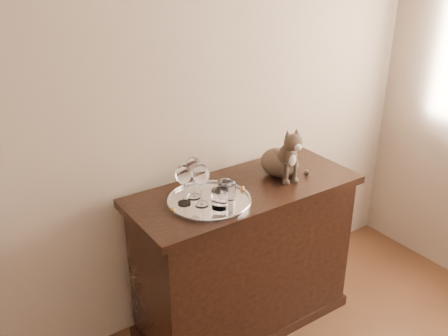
{
  "coord_description": "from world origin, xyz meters",
  "views": [
    {
      "loc": [
        -0.74,
        0.15,
        1.98
      ],
      "look_at": [
        0.48,
        1.95,
        0.98
      ],
      "focal_mm": 40.0,
      "sensor_mm": 36.0,
      "label": 1
    }
  ],
  "objects_px": {
    "sideboard": "(244,258)",
    "cat": "(280,150)",
    "tumbler_a": "(227,192)",
    "tray": "(209,201)",
    "wine_glass_b": "(194,178)",
    "tumbler_b": "(220,199)",
    "wine_glass_a": "(184,185)",
    "wine_glass_d": "(201,185)",
    "tumbler_c": "(225,189)"
  },
  "relations": [
    {
      "from": "tumbler_b",
      "to": "cat",
      "type": "relative_size",
      "value": 0.31
    },
    {
      "from": "tray",
      "to": "wine_glass_d",
      "type": "distance_m",
      "value": 0.12
    },
    {
      "from": "tumbler_c",
      "to": "cat",
      "type": "distance_m",
      "value": 0.4
    },
    {
      "from": "cat",
      "to": "tray",
      "type": "bearing_deg",
      "value": -167.8
    },
    {
      "from": "sideboard",
      "to": "cat",
      "type": "height_order",
      "value": "cat"
    },
    {
      "from": "sideboard",
      "to": "wine_glass_d",
      "type": "relative_size",
      "value": 5.84
    },
    {
      "from": "wine_glass_d",
      "to": "tumbler_c",
      "type": "relative_size",
      "value": 2.53
    },
    {
      "from": "wine_glass_d",
      "to": "tumbler_c",
      "type": "distance_m",
      "value": 0.15
    },
    {
      "from": "tumbler_a",
      "to": "tray",
      "type": "bearing_deg",
      "value": 143.01
    },
    {
      "from": "sideboard",
      "to": "wine_glass_b",
      "type": "bearing_deg",
      "value": 171.16
    },
    {
      "from": "sideboard",
      "to": "wine_glass_d",
      "type": "distance_m",
      "value": 0.61
    },
    {
      "from": "wine_glass_a",
      "to": "tumbler_a",
      "type": "relative_size",
      "value": 2.12
    },
    {
      "from": "tumbler_a",
      "to": "tumbler_b",
      "type": "distance_m",
      "value": 0.07
    },
    {
      "from": "tray",
      "to": "wine_glass_b",
      "type": "xyz_separation_m",
      "value": [
        -0.04,
        0.07,
        0.11
      ]
    },
    {
      "from": "tumbler_c",
      "to": "tumbler_b",
      "type": "bearing_deg",
      "value": -136.35
    },
    {
      "from": "wine_glass_a",
      "to": "wine_glass_d",
      "type": "height_order",
      "value": "wine_glass_d"
    },
    {
      "from": "tumbler_a",
      "to": "tumbler_c",
      "type": "bearing_deg",
      "value": 69.08
    },
    {
      "from": "wine_glass_d",
      "to": "tumbler_c",
      "type": "xyz_separation_m",
      "value": [
        0.13,
        0.0,
        -0.06
      ]
    },
    {
      "from": "tumbler_a",
      "to": "tumbler_b",
      "type": "bearing_deg",
      "value": -151.46
    },
    {
      "from": "wine_glass_b",
      "to": "cat",
      "type": "distance_m",
      "value": 0.51
    },
    {
      "from": "tumbler_a",
      "to": "tumbler_b",
      "type": "relative_size",
      "value": 1.03
    },
    {
      "from": "wine_glass_b",
      "to": "tumbler_a",
      "type": "height_order",
      "value": "wine_glass_b"
    },
    {
      "from": "wine_glass_b",
      "to": "tumbler_b",
      "type": "relative_size",
      "value": 2.3
    },
    {
      "from": "wine_glass_d",
      "to": "wine_glass_a",
      "type": "bearing_deg",
      "value": 137.78
    },
    {
      "from": "wine_glass_b",
      "to": "wine_glass_a",
      "type": "bearing_deg",
      "value": -156.55
    },
    {
      "from": "wine_glass_b",
      "to": "tumbler_b",
      "type": "bearing_deg",
      "value": -73.89
    },
    {
      "from": "tray",
      "to": "wine_glass_b",
      "type": "height_order",
      "value": "wine_glass_b"
    },
    {
      "from": "tray",
      "to": "tumbler_a",
      "type": "distance_m",
      "value": 0.1
    },
    {
      "from": "cat",
      "to": "wine_glass_b",
      "type": "bearing_deg",
      "value": -176.44
    },
    {
      "from": "tray",
      "to": "wine_glass_d",
      "type": "relative_size",
      "value": 1.95
    },
    {
      "from": "sideboard",
      "to": "wine_glass_d",
      "type": "bearing_deg",
      "value": -171.26
    },
    {
      "from": "sideboard",
      "to": "cat",
      "type": "distance_m",
      "value": 0.62
    },
    {
      "from": "wine_glass_a",
      "to": "wine_glass_b",
      "type": "distance_m",
      "value": 0.08
    },
    {
      "from": "sideboard",
      "to": "tumbler_a",
      "type": "height_order",
      "value": "tumbler_a"
    },
    {
      "from": "tumbler_b",
      "to": "cat",
      "type": "bearing_deg",
      "value": 15.86
    },
    {
      "from": "wine_glass_b",
      "to": "cat",
      "type": "height_order",
      "value": "cat"
    },
    {
      "from": "sideboard",
      "to": "tumbler_b",
      "type": "height_order",
      "value": "tumbler_b"
    },
    {
      "from": "sideboard",
      "to": "wine_glass_a",
      "type": "relative_size",
      "value": 6.13
    },
    {
      "from": "wine_glass_d",
      "to": "tumbler_b",
      "type": "xyz_separation_m",
      "value": [
        0.06,
        -0.07,
        -0.06
      ]
    },
    {
      "from": "wine_glass_a",
      "to": "wine_glass_b",
      "type": "relative_size",
      "value": 0.95
    },
    {
      "from": "wine_glass_a",
      "to": "tumbler_b",
      "type": "bearing_deg",
      "value": -47.38
    },
    {
      "from": "sideboard",
      "to": "tumbler_b",
      "type": "relative_size",
      "value": 13.46
    },
    {
      "from": "wine_glass_a",
      "to": "tumbler_b",
      "type": "distance_m",
      "value": 0.18
    },
    {
      "from": "wine_glass_b",
      "to": "tray",
      "type": "bearing_deg",
      "value": -60.37
    },
    {
      "from": "wine_glass_b",
      "to": "tumbler_b",
      "type": "height_order",
      "value": "wine_glass_b"
    },
    {
      "from": "tumbler_c",
      "to": "sideboard",
      "type": "bearing_deg",
      "value": 15.01
    },
    {
      "from": "tray",
      "to": "wine_glass_d",
      "type": "bearing_deg",
      "value": -165.24
    },
    {
      "from": "tumbler_b",
      "to": "tumbler_c",
      "type": "bearing_deg",
      "value": 43.65
    },
    {
      "from": "tumbler_a",
      "to": "tumbler_c",
      "type": "distance_m",
      "value": 0.04
    },
    {
      "from": "tray",
      "to": "tumbler_b",
      "type": "relative_size",
      "value": 4.49
    }
  ]
}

